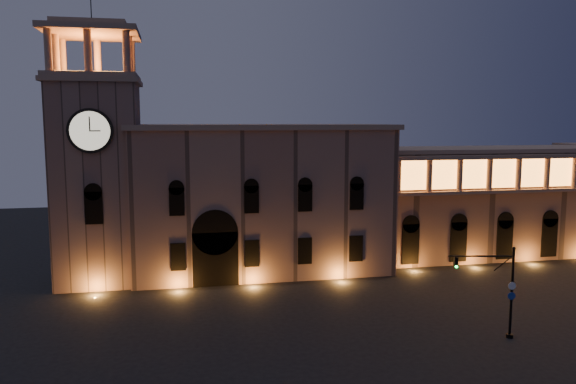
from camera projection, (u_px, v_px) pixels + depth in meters
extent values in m
plane|color=black|center=(325.00, 335.00, 47.56)|extent=(160.00, 160.00, 0.00)
cube|color=#826155|center=(261.00, 200.00, 67.48)|extent=(30.00, 12.00, 17.00)
cube|color=gray|center=(261.00, 127.00, 66.38)|extent=(30.80, 12.80, 0.60)
cube|color=black|center=(215.00, 258.00, 61.74)|extent=(5.00, 1.40, 6.00)
cylinder|color=black|center=(215.00, 231.00, 61.36)|extent=(5.00, 1.40, 5.00)
cube|color=orange|center=(215.00, 260.00, 61.57)|extent=(4.20, 0.20, 5.00)
cube|color=#826155|center=(99.00, 184.00, 62.55)|extent=(9.00, 9.00, 22.00)
cube|color=gray|center=(94.00, 82.00, 61.13)|extent=(9.80, 9.80, 0.50)
cylinder|color=black|center=(90.00, 131.00, 57.24)|extent=(4.60, 0.35, 4.60)
cylinder|color=beige|center=(90.00, 131.00, 57.11)|extent=(4.00, 0.12, 4.00)
cube|color=gray|center=(94.00, 77.00, 61.07)|extent=(9.40, 9.40, 0.50)
cube|color=orange|center=(94.00, 74.00, 61.03)|extent=(6.80, 6.80, 0.15)
cylinder|color=gray|center=(48.00, 50.00, 56.33)|extent=(0.76, 0.76, 4.20)
cylinder|color=gray|center=(88.00, 51.00, 57.08)|extent=(0.76, 0.76, 4.20)
cylinder|color=gray|center=(126.00, 52.00, 57.83)|extent=(0.76, 0.76, 4.20)
cylinder|color=gray|center=(63.00, 58.00, 63.72)|extent=(0.76, 0.76, 4.20)
cylinder|color=gray|center=(98.00, 59.00, 64.47)|extent=(0.76, 0.76, 4.20)
cylinder|color=gray|center=(132.00, 60.00, 65.22)|extent=(0.76, 0.76, 4.20)
cylinder|color=gray|center=(56.00, 54.00, 60.02)|extent=(0.76, 0.76, 4.20)
cylinder|color=gray|center=(129.00, 56.00, 61.52)|extent=(0.76, 0.76, 4.20)
cube|color=gray|center=(92.00, 32.00, 60.47)|extent=(9.80, 9.80, 0.60)
cube|color=gray|center=(92.00, 27.00, 60.40)|extent=(7.50, 7.50, 0.60)
cylinder|color=black|center=(91.00, 5.00, 60.11)|extent=(0.10, 0.10, 4.00)
cube|color=#7D5C50|center=(506.00, 202.00, 76.32)|extent=(40.00, 10.00, 14.00)
cube|color=gray|center=(509.00, 149.00, 75.41)|extent=(40.60, 10.60, 0.50)
cube|color=gray|center=(532.00, 190.00, 70.68)|extent=(40.00, 1.20, 0.40)
cube|color=gray|center=(534.00, 156.00, 70.14)|extent=(40.00, 1.40, 0.50)
cube|color=orange|center=(530.00, 173.00, 70.94)|extent=(38.00, 0.15, 3.60)
cylinder|color=gray|center=(398.00, 176.00, 66.86)|extent=(0.70, 0.70, 4.00)
cylinder|color=gray|center=(429.00, 175.00, 67.65)|extent=(0.70, 0.70, 4.00)
cylinder|color=gray|center=(460.00, 175.00, 68.44)|extent=(0.70, 0.70, 4.00)
cylinder|color=gray|center=(490.00, 174.00, 69.22)|extent=(0.70, 0.70, 4.00)
cylinder|color=gray|center=(519.00, 173.00, 70.01)|extent=(0.70, 0.70, 4.00)
cylinder|color=gray|center=(547.00, 173.00, 70.80)|extent=(0.70, 0.70, 4.00)
cylinder|color=gray|center=(575.00, 172.00, 71.59)|extent=(0.70, 0.70, 4.00)
cylinder|color=black|center=(512.00, 294.00, 46.44)|extent=(0.21, 0.21, 7.51)
cylinder|color=black|center=(509.00, 336.00, 46.89)|extent=(0.60, 0.60, 0.32)
sphere|color=black|center=(514.00, 249.00, 45.96)|extent=(0.30, 0.30, 0.30)
cylinder|color=black|center=(481.00, 256.00, 46.04)|extent=(5.28, 1.21, 0.13)
cube|color=black|center=(456.00, 263.00, 46.12)|extent=(0.38, 0.36, 0.91)
cylinder|color=#0CE53F|center=(456.00, 267.00, 45.99)|extent=(0.21, 0.12, 0.19)
cylinder|color=silver|center=(512.00, 286.00, 46.20)|extent=(0.64, 0.17, 0.64)
cylinder|color=navy|center=(512.00, 296.00, 46.31)|extent=(0.64, 0.17, 0.64)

